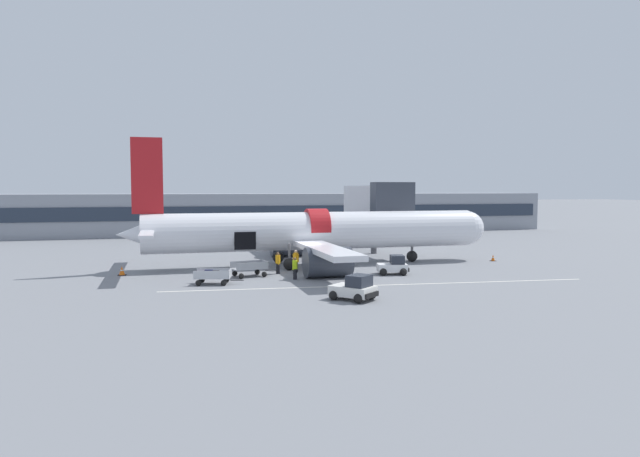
# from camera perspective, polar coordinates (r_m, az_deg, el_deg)

# --- Properties ---
(ground_plane) EXTENTS (500.00, 500.00, 0.00)m
(ground_plane) POSITION_cam_1_polar(r_m,az_deg,el_deg) (44.18, -1.58, -4.42)
(ground_plane) COLOR slate
(apron_marking_line) EXTENTS (29.21, 2.97, 0.01)m
(apron_marking_line) POSITION_cam_1_polar(r_m,az_deg,el_deg) (38.71, 6.22, -5.64)
(apron_marking_line) COLOR silver
(apron_marking_line) RESTS_ON ground_plane
(terminal_strip) EXTENTS (94.57, 10.09, 5.74)m
(terminal_strip) POSITION_cam_1_polar(r_m,az_deg,el_deg) (84.10, -8.28, 1.51)
(terminal_strip) COLOR gray
(terminal_strip) RESTS_ON ground_plane
(jet_bridge_stub) EXTENTS (3.79, 10.81, 7.07)m
(jet_bridge_stub) POSITION_cam_1_polar(r_m,az_deg,el_deg) (56.07, 5.75, 2.76)
(jet_bridge_stub) COLOR #4C4C51
(jet_bridge_stub) RESTS_ON ground_plane
(airplane) EXTENTS (31.71, 25.32, 10.43)m
(airplane) POSITION_cam_1_polar(r_m,az_deg,el_deg) (47.94, -0.90, -0.41)
(airplane) COLOR silver
(airplane) RESTS_ON ground_plane
(baggage_tug_lead) EXTENTS (2.57, 2.19, 1.46)m
(baggage_tug_lead) POSITION_cam_1_polar(r_m,az_deg,el_deg) (43.52, 7.36, -3.77)
(baggage_tug_lead) COLOR white
(baggage_tug_lead) RESTS_ON ground_plane
(baggage_tug_mid) EXTENTS (2.81, 2.95, 1.49)m
(baggage_tug_mid) POSITION_cam_1_polar(r_m,az_deg,el_deg) (33.40, 3.47, -6.06)
(baggage_tug_mid) COLOR silver
(baggage_tug_mid) RESTS_ON ground_plane
(baggage_cart_loading) EXTENTS (3.53, 2.15, 1.11)m
(baggage_cart_loading) POSITION_cam_1_polar(r_m,az_deg,el_deg) (42.42, -6.95, -4.03)
(baggage_cart_loading) COLOR #999BA0
(baggage_cart_loading) RESTS_ON ground_plane
(baggage_cart_queued) EXTENTS (3.38, 2.10, 1.00)m
(baggage_cart_queued) POSITION_cam_1_polar(r_m,az_deg,el_deg) (39.46, -10.64, -4.80)
(baggage_cart_queued) COLOR #B7BABF
(baggage_cart_queued) RESTS_ON ground_plane
(ground_crew_loader_a) EXTENTS (0.55, 0.57, 1.76)m
(ground_crew_loader_a) POSITION_cam_1_polar(r_m,az_deg,el_deg) (44.18, -2.43, -3.22)
(ground_crew_loader_a) COLOR black
(ground_crew_loader_a) RESTS_ON ground_plane
(ground_crew_loader_b) EXTENTS (0.51, 0.51, 1.59)m
(ground_crew_loader_b) POSITION_cam_1_polar(r_m,az_deg,el_deg) (40.73, -2.52, -3.96)
(ground_crew_loader_b) COLOR black
(ground_crew_loader_b) RESTS_ON ground_plane
(ground_crew_driver) EXTENTS (0.38, 0.57, 1.65)m
(ground_crew_driver) POSITION_cam_1_polar(r_m,az_deg,el_deg) (43.53, -4.23, -3.41)
(ground_crew_driver) COLOR black
(ground_crew_driver) RESTS_ON ground_plane
(safety_cone_nose) EXTENTS (0.46, 0.46, 0.59)m
(safety_cone_nose) POSITION_cam_1_polar(r_m,az_deg,el_deg) (53.43, 16.92, -2.83)
(safety_cone_nose) COLOR black
(safety_cone_nose) RESTS_ON ground_plane
(safety_cone_engine_left) EXTENTS (0.63, 0.63, 0.71)m
(safety_cone_engine_left) POSITION_cam_1_polar(r_m,az_deg,el_deg) (34.91, 3.72, -6.14)
(safety_cone_engine_left) COLOR black
(safety_cone_engine_left) RESTS_ON ground_plane
(safety_cone_wingtip) EXTENTS (0.47, 0.47, 0.65)m
(safety_cone_wingtip) POSITION_cam_1_polar(r_m,az_deg,el_deg) (42.08, 2.93, -4.43)
(safety_cone_wingtip) COLOR black
(safety_cone_wingtip) RESTS_ON ground_plane
(safety_cone_tail) EXTENTS (0.62, 0.62, 0.70)m
(safety_cone_tail) POSITION_cam_1_polar(r_m,az_deg,el_deg) (45.24, -19.20, -4.03)
(safety_cone_tail) COLOR black
(safety_cone_tail) RESTS_ON ground_plane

